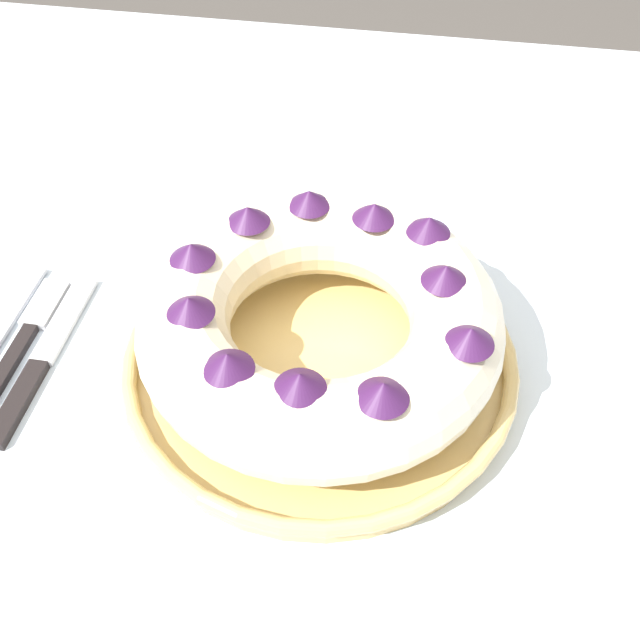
# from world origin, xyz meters

# --- Properties ---
(dining_table) EXTENTS (1.35, 1.21, 0.74)m
(dining_table) POSITION_xyz_m (0.00, 0.00, 0.66)
(dining_table) COLOR silver
(dining_table) RESTS_ON ground_plane
(serving_dish) EXTENTS (0.31, 0.31, 0.03)m
(serving_dish) POSITION_xyz_m (-0.02, -0.00, 0.76)
(serving_dish) COLOR tan
(serving_dish) RESTS_ON dining_table
(bundt_cake) EXTENTS (0.27, 0.27, 0.08)m
(bundt_cake) POSITION_xyz_m (-0.02, -0.00, 0.80)
(bundt_cake) COLOR beige
(bundt_cake) RESTS_ON serving_dish
(fork) EXTENTS (0.02, 0.19, 0.01)m
(fork) POSITION_xyz_m (-0.26, -0.02, 0.75)
(fork) COLOR black
(fork) RESTS_ON dining_table
(cake_knife) EXTENTS (0.02, 0.18, 0.01)m
(cake_knife) POSITION_xyz_m (-0.24, -0.04, 0.75)
(cake_knife) COLOR black
(cake_knife) RESTS_ON dining_table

